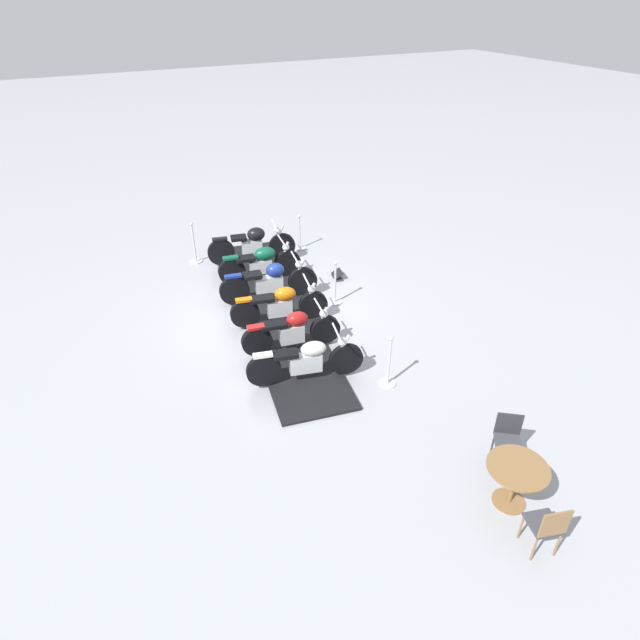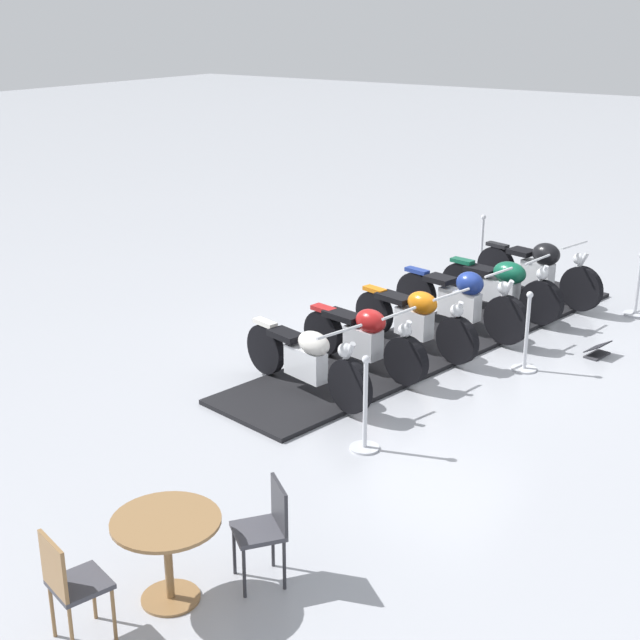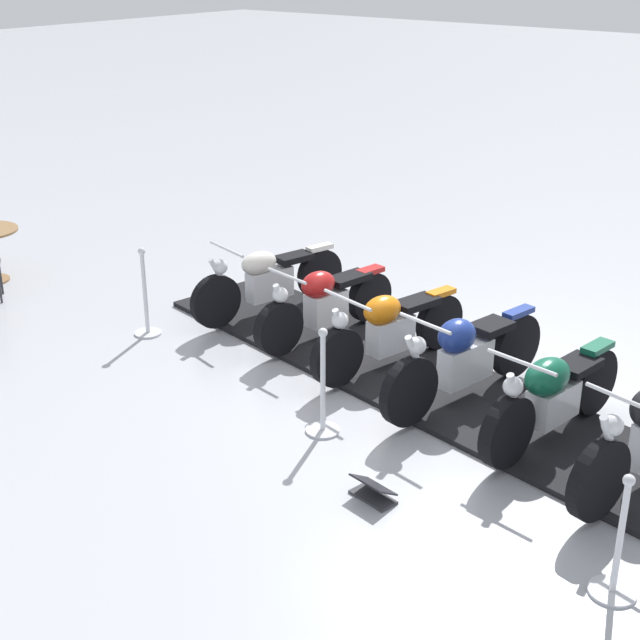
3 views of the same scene
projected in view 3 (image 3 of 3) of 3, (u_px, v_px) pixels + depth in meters
The scene contains 11 objects.
ground_plane at pixel (425, 386), 9.77m from camera, with size 80.00×80.00×0.00m, color #A8AAB2.
display_platform at pixel (425, 383), 9.76m from camera, with size 7.48×1.48×0.06m, color black.
motorcycle_cream at pixel (267, 279), 11.37m from camera, with size 0.80×2.22×0.97m.
motorcycle_maroon at pixel (325, 303), 10.65m from camera, with size 0.65×2.07×0.93m.
motorcycle_copper at pixel (389, 328), 9.92m from camera, with size 0.79×2.16×0.95m.
motorcycle_navy at pixel (464, 357), 9.18m from camera, with size 0.70×2.33×1.03m.
motorcycle_forest at pixel (552, 395), 8.46m from camera, with size 0.71×2.12×0.99m.
stanchion_right_mid at pixel (323, 400), 8.73m from camera, with size 0.34×0.34×1.09m.
stanchion_right_rear at pixel (617, 560), 6.57m from camera, with size 0.36×0.36×1.01m.
stanchion_right_front at pixel (146, 307), 10.91m from camera, with size 0.33×0.33×1.10m.
info_placard at pixel (373, 492), 7.78m from camera, with size 0.44×0.29×0.21m.
Camera 3 is at (4.57, -7.53, 4.43)m, focal length 51.17 mm.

